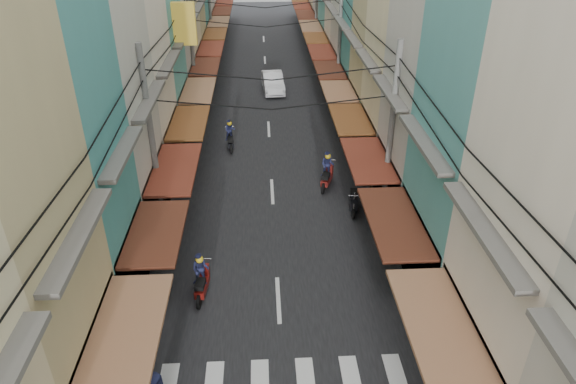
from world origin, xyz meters
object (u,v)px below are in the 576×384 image
object	(u,v)px
white_car	(273,91)
bicycle	(489,311)
market_umbrella	(534,369)
traffic_sign	(487,331)

from	to	relation	value
white_car	bicycle	distance (m)	25.45
white_car	bicycle	xyz separation A→B (m)	(7.01, -24.46, 0.00)
bicycle	market_umbrella	world-z (taller)	market_umbrella
bicycle	traffic_sign	size ratio (longest dim) A/B	0.52
bicycle	traffic_sign	distance (m)	3.92
market_umbrella	traffic_sign	world-z (taller)	traffic_sign
bicycle	traffic_sign	world-z (taller)	traffic_sign
white_car	traffic_sign	bearing A→B (deg)	-82.76
white_car	bicycle	world-z (taller)	white_car
traffic_sign	bicycle	bearing A→B (deg)	60.74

